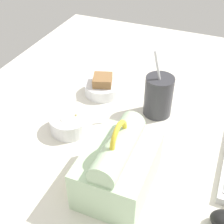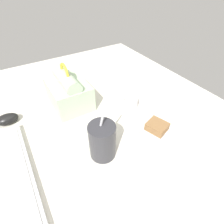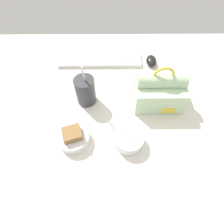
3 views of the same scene
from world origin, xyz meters
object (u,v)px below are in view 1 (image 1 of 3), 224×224
object	(u,v)px
lunch_bag	(118,166)
bento_bowl_snacks	(70,123)
soup_cup	(159,95)
bento_bowl_sandwich	(103,87)

from	to	relation	value
lunch_bag	bento_bowl_snacks	xyz separation A→B (cm)	(-13.00, -19.25, -4.16)
soup_cup	bento_bowl_snacks	world-z (taller)	soup_cup
soup_cup	bento_bowl_snacks	size ratio (longest dim) A/B	1.89
lunch_bag	soup_cup	distance (cm)	29.45
lunch_bag	bento_bowl_sandwich	bearing A→B (deg)	-150.94
bento_bowl_sandwich	soup_cup	bearing A→B (deg)	80.09
lunch_bag	bento_bowl_sandwich	distance (cm)	37.68
bento_bowl_snacks	lunch_bag	bearing A→B (deg)	55.97
lunch_bag	soup_cup	xyz separation A→B (cm)	(-29.44, 0.65, -0.25)
bento_bowl_sandwich	lunch_bag	bearing A→B (deg)	29.06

